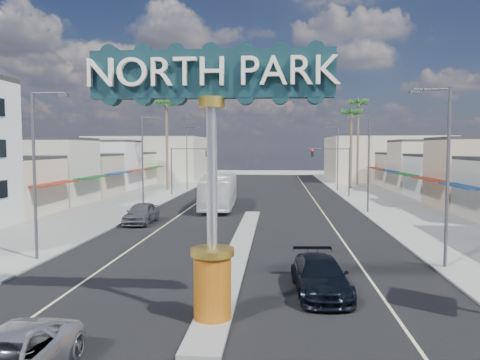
% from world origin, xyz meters
% --- Properties ---
extents(ground, '(160.00, 160.00, 0.00)m').
position_xyz_m(ground, '(0.00, 30.00, 0.00)').
color(ground, gray).
rests_on(ground, ground).
extents(road, '(20.00, 120.00, 0.01)m').
position_xyz_m(road, '(0.00, 30.00, 0.01)').
color(road, black).
rests_on(road, ground).
extents(median_island, '(1.30, 30.00, 0.16)m').
position_xyz_m(median_island, '(0.00, 14.00, 0.08)').
color(median_island, gray).
rests_on(median_island, ground).
extents(sidewalk_left, '(8.00, 120.00, 0.12)m').
position_xyz_m(sidewalk_left, '(-14.00, 30.00, 0.06)').
color(sidewalk_left, gray).
rests_on(sidewalk_left, ground).
extents(sidewalk_right, '(8.00, 120.00, 0.12)m').
position_xyz_m(sidewalk_right, '(14.00, 30.00, 0.06)').
color(sidewalk_right, gray).
rests_on(sidewalk_right, ground).
extents(storefront_row_left, '(12.00, 42.00, 6.00)m').
position_xyz_m(storefront_row_left, '(-24.00, 43.00, 3.00)').
color(storefront_row_left, beige).
rests_on(storefront_row_left, ground).
extents(storefront_row_right, '(12.00, 42.00, 6.00)m').
position_xyz_m(storefront_row_right, '(24.00, 43.00, 3.00)').
color(storefront_row_right, '#B7B29E').
rests_on(storefront_row_right, ground).
extents(backdrop_far_left, '(20.00, 20.00, 8.00)m').
position_xyz_m(backdrop_far_left, '(-22.00, 75.00, 4.00)').
color(backdrop_far_left, '#B7B29E').
rests_on(backdrop_far_left, ground).
extents(backdrop_far_right, '(20.00, 20.00, 8.00)m').
position_xyz_m(backdrop_far_right, '(22.00, 75.00, 4.00)').
color(backdrop_far_right, beige).
rests_on(backdrop_far_right, ground).
extents(gateway_sign, '(8.20, 1.50, 9.15)m').
position_xyz_m(gateway_sign, '(0.00, 1.98, 5.93)').
color(gateway_sign, '#AF540D').
rests_on(gateway_sign, median_island).
extents(traffic_signal_left, '(5.09, 0.45, 6.00)m').
position_xyz_m(traffic_signal_left, '(-9.18, 43.99, 4.27)').
color(traffic_signal_left, '#47474C').
rests_on(traffic_signal_left, ground).
extents(traffic_signal_right, '(5.09, 0.45, 6.00)m').
position_xyz_m(traffic_signal_right, '(9.18, 43.99, 4.27)').
color(traffic_signal_right, '#47474C').
rests_on(traffic_signal_right, ground).
extents(streetlight_l_near, '(2.03, 0.22, 9.00)m').
position_xyz_m(streetlight_l_near, '(-10.43, 10.00, 5.07)').
color(streetlight_l_near, '#47474C').
rests_on(streetlight_l_near, ground).
extents(streetlight_l_mid, '(2.03, 0.22, 9.00)m').
position_xyz_m(streetlight_l_mid, '(-10.43, 30.00, 5.07)').
color(streetlight_l_mid, '#47474C').
rests_on(streetlight_l_mid, ground).
extents(streetlight_l_far, '(2.03, 0.22, 9.00)m').
position_xyz_m(streetlight_l_far, '(-10.43, 52.00, 5.07)').
color(streetlight_l_far, '#47474C').
rests_on(streetlight_l_far, ground).
extents(streetlight_r_near, '(2.03, 0.22, 9.00)m').
position_xyz_m(streetlight_r_near, '(10.43, 10.00, 5.07)').
color(streetlight_r_near, '#47474C').
rests_on(streetlight_r_near, ground).
extents(streetlight_r_mid, '(2.03, 0.22, 9.00)m').
position_xyz_m(streetlight_r_mid, '(10.43, 30.00, 5.07)').
color(streetlight_r_mid, '#47474C').
rests_on(streetlight_r_mid, ground).
extents(streetlight_r_far, '(2.03, 0.22, 9.00)m').
position_xyz_m(streetlight_r_far, '(10.43, 52.00, 5.07)').
color(streetlight_r_far, '#47474C').
rests_on(streetlight_r_far, ground).
extents(palm_left_far, '(2.60, 2.60, 13.10)m').
position_xyz_m(palm_left_far, '(-13.00, 50.00, 11.50)').
color(palm_left_far, brown).
rests_on(palm_left_far, ground).
extents(palm_right_mid, '(2.60, 2.60, 12.10)m').
position_xyz_m(palm_right_mid, '(13.00, 56.00, 10.60)').
color(palm_right_mid, brown).
rests_on(palm_right_mid, ground).
extents(palm_right_far, '(2.60, 2.60, 14.10)m').
position_xyz_m(palm_right_far, '(15.00, 62.00, 12.39)').
color(palm_right_far, brown).
rests_on(palm_right_far, ground).
extents(suv_right, '(2.45, 5.31, 1.50)m').
position_xyz_m(suv_right, '(4.02, 5.52, 0.75)').
color(suv_right, black).
rests_on(suv_right, ground).
extents(car_parked_left, '(2.03, 4.98, 1.69)m').
position_xyz_m(car_parked_left, '(-8.56, 22.44, 0.85)').
color(car_parked_left, '#5D5E62').
rests_on(car_parked_left, ground).
extents(city_bus, '(3.30, 12.36, 3.42)m').
position_xyz_m(city_bus, '(-3.57, 32.55, 1.71)').
color(city_bus, silver).
rests_on(city_bus, ground).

